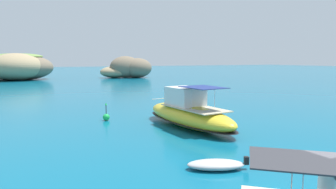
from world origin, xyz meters
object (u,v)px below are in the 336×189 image
Objects in this scene: motorboat_yellow at (188,114)px; dinghy_tender at (216,165)px; islet_large at (17,68)px; channel_buoy at (106,116)px; islet_small at (129,68)px.

dinghy_tender is at bearing -112.51° from motorboat_yellow.
channel_buoy is at bearing -84.18° from islet_large.
dinghy_tender is (7.46, -71.76, -2.68)m from islet_large.
islet_large is 27.43m from islet_small.
dinghy_tender is 13.15m from channel_buoy.
dinghy_tender is 1.91× the size of channel_buoy.
channel_buoy is at bearing -111.29° from islet_small.
dinghy_tender is (-3.37, -8.14, -0.76)m from motorboat_yellow.
islet_large reaches higher than motorboat_yellow.
islet_small is at bearing 68.71° from channel_buoy.
dinghy_tender is at bearing -83.55° from channel_buoy.
islet_small is 69.86m from dinghy_tender.
islet_small is 57.95m from channel_buoy.
islet_small is at bearing 74.64° from motorboat_yellow.
islet_large is at bearing 95.94° from dinghy_tender.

